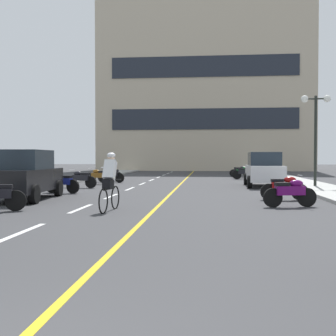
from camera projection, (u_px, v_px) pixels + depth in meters
ground_plane at (175, 185)px, 23.37m from camera, size 140.00×140.00×0.00m
curb_left at (68, 180)px, 27.04m from camera, size 2.40×72.00×0.12m
curb_right at (296, 182)px, 25.68m from camera, size 2.40×72.00×0.12m
lane_dash_1 at (22, 232)px, 8.63m from camera, size 0.14×2.20×0.01m
lane_dash_2 at (81, 209)px, 12.62m from camera, size 0.14×2.20×0.01m
lane_dash_3 at (111, 196)px, 16.60m from camera, size 0.14×2.20×0.01m
lane_dash_4 at (130, 189)px, 20.58m from camera, size 0.14×2.20×0.01m
lane_dash_5 at (142, 184)px, 24.56m from camera, size 0.14×2.20×0.01m
lane_dash_6 at (152, 180)px, 28.54m from camera, size 0.14×2.20×0.01m
lane_dash_7 at (158, 177)px, 32.52m from camera, size 0.14×2.20×0.01m
lane_dash_8 at (164, 175)px, 36.50m from camera, size 0.14×2.20×0.01m
lane_dash_9 at (168, 173)px, 40.48m from camera, size 0.14×2.20×0.01m
lane_dash_10 at (172, 172)px, 44.46m from camera, size 0.14×2.20×0.01m
lane_dash_11 at (175, 171)px, 48.44m from camera, size 0.14×2.20×0.01m
centre_line_yellow at (183, 182)px, 26.34m from camera, size 0.12×66.00×0.01m
office_building at (204, 90)px, 50.78m from camera, size 24.94×7.96×19.57m
street_lamp_mid at (316, 118)px, 20.95m from camera, size 1.46×0.36×4.55m
parked_car_near at (24, 175)px, 15.27m from camera, size 2.16×4.31×1.82m
parked_car_mid at (264, 169)px, 22.15m from camera, size 2.01×4.24×1.82m
motorcycle_4 at (290, 192)px, 12.96m from camera, size 1.69×0.64×0.92m
motorcycle_5 at (285, 187)px, 15.06m from camera, size 1.70×0.60×0.92m
motorcycle_6 at (62, 182)px, 18.05m from camera, size 1.66×0.73×0.92m
motorcycle_7 at (81, 179)px, 21.11m from camera, size 1.68×0.65×0.92m
motorcycle_8 at (99, 176)px, 24.04m from camera, size 1.64×0.80×0.92m
motorcycle_9 at (111, 175)px, 25.70m from camera, size 1.70×0.60×0.92m
motorcycle_10 at (111, 174)px, 27.30m from camera, size 1.66×0.74×0.92m
motorcycle_11 at (245, 173)px, 29.28m from camera, size 1.69×0.63×0.92m
motorcycle_12 at (243, 172)px, 31.24m from camera, size 1.67×0.71×0.92m
motorcycle_13 at (240, 171)px, 32.78m from camera, size 1.64×0.80×0.92m
cyclist_rider at (110, 180)px, 12.01m from camera, size 0.43×1.77×1.71m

